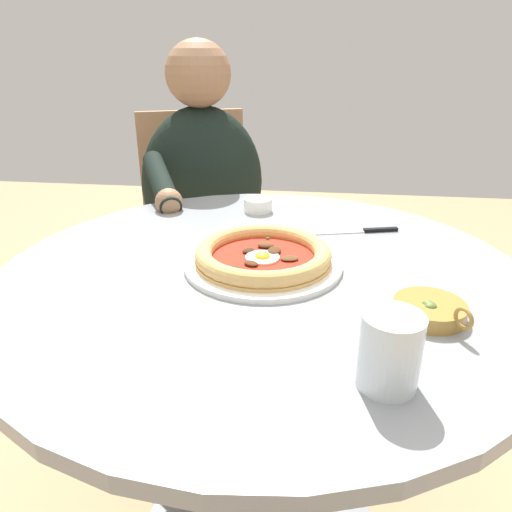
{
  "coord_description": "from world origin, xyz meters",
  "views": [
    {
      "loc": [
        0.09,
        -0.79,
        1.09
      ],
      "look_at": [
        -0.01,
        -0.0,
        0.74
      ],
      "focal_mm": 33.26,
      "sensor_mm": 36.0,
      "label": 1
    }
  ],
  "objects_px": {
    "dining_table": "(262,353)",
    "cafe_chair_diner": "(199,216)",
    "diner_person": "(205,240)",
    "olive_pan": "(430,310)",
    "water_glass": "(389,356)",
    "ramekin_capers": "(258,204)",
    "steak_knife": "(368,231)",
    "pizza_on_plate": "(261,257)"
  },
  "relations": [
    {
      "from": "dining_table",
      "to": "cafe_chair_diner",
      "type": "distance_m",
      "value": 0.85
    },
    {
      "from": "ramekin_capers",
      "to": "diner_person",
      "type": "distance_m",
      "value": 0.45
    },
    {
      "from": "diner_person",
      "to": "olive_pan",
      "type": "bearing_deg",
      "value": -55.85
    },
    {
      "from": "dining_table",
      "to": "diner_person",
      "type": "bearing_deg",
      "value": 112.2
    },
    {
      "from": "pizza_on_plate",
      "to": "cafe_chair_diner",
      "type": "xyz_separation_m",
      "value": [
        -0.31,
        0.77,
        -0.2
      ]
    },
    {
      "from": "dining_table",
      "to": "steak_knife",
      "type": "relative_size",
      "value": 5.19
    },
    {
      "from": "diner_person",
      "to": "steak_knife",
      "type": "bearing_deg",
      "value": -42.19
    },
    {
      "from": "dining_table",
      "to": "water_glass",
      "type": "height_order",
      "value": "water_glass"
    },
    {
      "from": "dining_table",
      "to": "diner_person",
      "type": "xyz_separation_m",
      "value": [
        -0.26,
        0.65,
        -0.03
      ]
    },
    {
      "from": "dining_table",
      "to": "steak_knife",
      "type": "xyz_separation_m",
      "value": [
        0.21,
        0.22,
        0.19
      ]
    },
    {
      "from": "water_glass",
      "to": "ramekin_capers",
      "type": "bearing_deg",
      "value": 110.12
    },
    {
      "from": "water_glass",
      "to": "ramekin_capers",
      "type": "height_order",
      "value": "water_glass"
    },
    {
      "from": "diner_person",
      "to": "cafe_chair_diner",
      "type": "bearing_deg",
      "value": 111.36
    },
    {
      "from": "water_glass",
      "to": "cafe_chair_diner",
      "type": "height_order",
      "value": "cafe_chair_diner"
    },
    {
      "from": "pizza_on_plate",
      "to": "cafe_chair_diner",
      "type": "bearing_deg",
      "value": 112.04
    },
    {
      "from": "steak_knife",
      "to": "ramekin_capers",
      "type": "height_order",
      "value": "ramekin_capers"
    },
    {
      "from": "pizza_on_plate",
      "to": "olive_pan",
      "type": "distance_m",
      "value": 0.31
    },
    {
      "from": "steak_knife",
      "to": "pizza_on_plate",
      "type": "bearing_deg",
      "value": -136.27
    },
    {
      "from": "cafe_chair_diner",
      "to": "olive_pan",
      "type": "bearing_deg",
      "value": -57.56
    },
    {
      "from": "pizza_on_plate",
      "to": "ramekin_capers",
      "type": "relative_size",
      "value": 4.23
    },
    {
      "from": "dining_table",
      "to": "steak_knife",
      "type": "distance_m",
      "value": 0.36
    },
    {
      "from": "olive_pan",
      "to": "diner_person",
      "type": "xyz_separation_m",
      "value": [
        -0.53,
        0.79,
        -0.23
      ]
    },
    {
      "from": "ramekin_capers",
      "to": "diner_person",
      "type": "xyz_separation_m",
      "value": [
        -0.22,
        0.32,
        -0.23
      ]
    },
    {
      "from": "steak_knife",
      "to": "dining_table",
      "type": "bearing_deg",
      "value": -134.36
    },
    {
      "from": "dining_table",
      "to": "water_glass",
      "type": "xyz_separation_m",
      "value": [
        0.19,
        -0.31,
        0.23
      ]
    },
    {
      "from": "steak_knife",
      "to": "olive_pan",
      "type": "bearing_deg",
      "value": -80.59
    },
    {
      "from": "pizza_on_plate",
      "to": "olive_pan",
      "type": "bearing_deg",
      "value": -28.81
    },
    {
      "from": "pizza_on_plate",
      "to": "diner_person",
      "type": "relative_size",
      "value": 0.26
    },
    {
      "from": "diner_person",
      "to": "pizza_on_plate",
      "type": "bearing_deg",
      "value": -67.81
    },
    {
      "from": "water_glass",
      "to": "steak_knife",
      "type": "bearing_deg",
      "value": 87.2
    },
    {
      "from": "water_glass",
      "to": "steak_knife",
      "type": "distance_m",
      "value": 0.53
    },
    {
      "from": "water_glass",
      "to": "cafe_chair_diner",
      "type": "bearing_deg",
      "value": 114.75
    },
    {
      "from": "dining_table",
      "to": "cafe_chair_diner",
      "type": "xyz_separation_m",
      "value": [
        -0.32,
        0.78,
        0.01
      ]
    },
    {
      "from": "pizza_on_plate",
      "to": "water_glass",
      "type": "distance_m",
      "value": 0.37
    },
    {
      "from": "olive_pan",
      "to": "ramekin_capers",
      "type": "bearing_deg",
      "value": 124.0
    },
    {
      "from": "cafe_chair_diner",
      "to": "ramekin_capers",
      "type": "bearing_deg",
      "value": -59.24
    },
    {
      "from": "olive_pan",
      "to": "cafe_chair_diner",
      "type": "bearing_deg",
      "value": 122.44
    },
    {
      "from": "olive_pan",
      "to": "cafe_chair_diner",
      "type": "relative_size",
      "value": 0.14
    },
    {
      "from": "dining_table",
      "to": "diner_person",
      "type": "relative_size",
      "value": 0.88
    },
    {
      "from": "diner_person",
      "to": "cafe_chair_diner",
      "type": "relative_size",
      "value": 1.26
    },
    {
      "from": "water_glass",
      "to": "olive_pan",
      "type": "bearing_deg",
      "value": 63.02
    },
    {
      "from": "cafe_chair_diner",
      "to": "dining_table",
      "type": "bearing_deg",
      "value": -67.94
    }
  ]
}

